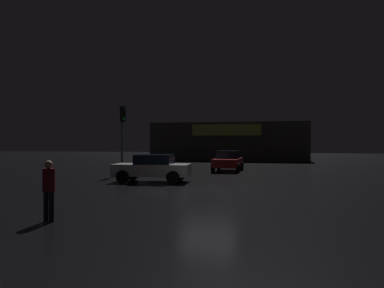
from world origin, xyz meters
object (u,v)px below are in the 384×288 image
at_px(traffic_signal_opposite, 123,127).
at_px(car_far, 228,161).
at_px(car_near, 152,168).
at_px(pedestrian, 49,186).
at_px(store_building, 231,141).

bearing_deg(traffic_signal_opposite, car_far, 36.78).
xyz_separation_m(traffic_signal_opposite, car_near, (3.43, -3.85, -2.44)).
distance_m(car_near, pedestrian, 10.61).
height_order(traffic_signal_opposite, car_far, traffic_signal_opposite).
bearing_deg(traffic_signal_opposite, car_near, -48.32).
xyz_separation_m(store_building, traffic_signal_opposite, (-4.31, -24.00, 0.97)).
relative_size(store_building, car_near, 4.30).
relative_size(store_building, traffic_signal_opposite, 4.03).
bearing_deg(car_near, car_far, 70.72).
xyz_separation_m(car_near, pedestrian, (0.58, -10.59, 0.20)).
distance_m(traffic_signal_opposite, car_near, 5.70).
bearing_deg(pedestrian, traffic_signal_opposite, 105.52).
distance_m(car_far, pedestrian, 19.43).
bearing_deg(pedestrian, car_near, 93.14).
relative_size(store_building, car_far, 4.62).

